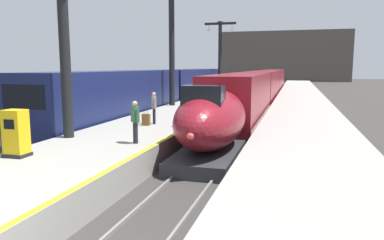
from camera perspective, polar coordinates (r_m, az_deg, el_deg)
name	(u,v)px	position (r m, az deg, el deg)	size (l,w,h in m)	color
platform_left	(202,109)	(30.69, 1.53, 1.68)	(4.80, 110.00, 1.05)	gray
platform_right	(302,113)	(29.77, 16.82, 1.12)	(4.80, 110.00, 1.05)	gray
platform_left_safety_stripe	(229,104)	(30.16, 5.73, 2.53)	(0.20, 107.80, 0.01)	yellow
rail_main_left	(245,112)	(32.82, 8.30, 1.21)	(0.08, 110.00, 0.12)	slate
rail_main_right	(262,113)	(32.66, 10.91, 1.11)	(0.08, 110.00, 0.12)	slate
rail_secondary_left	(160,109)	(34.80, -5.04, 1.66)	(0.08, 110.00, 0.12)	slate
rail_secondary_right	(175,110)	(34.29, -2.70, 1.59)	(0.08, 110.00, 0.12)	slate
highspeed_train_main	(262,87)	(39.85, 10.82, 5.13)	(2.92, 56.74, 3.60)	maroon
regional_train_adjacent	(165,88)	(33.70, -4.31, 4.99)	(2.85, 36.60, 3.80)	#141E4C
station_column_far	(172,28)	(29.02, -3.20, 14.18)	(4.00, 0.68, 10.07)	black
station_column_distant	(220,49)	(47.15, 4.39, 10.98)	(4.00, 0.68, 8.63)	black
passenger_near_edge	(154,105)	(19.47, -5.95, 2.28)	(0.38, 0.50, 1.69)	#23232D
passenger_mid_platform	(135,119)	(14.60, -8.87, 0.22)	(0.44, 0.42, 1.69)	#23232D
rolling_suitcase	(146,120)	(19.10, -7.19, 0.07)	(0.40, 0.22, 0.98)	brown
ticket_machine_yellow	(16,135)	(13.65, -25.77, -2.13)	(0.76, 0.62, 1.60)	yellow
terminus_back_wall	(284,56)	(106.90, 14.11, 9.64)	(36.00, 2.00, 14.00)	#4C4742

